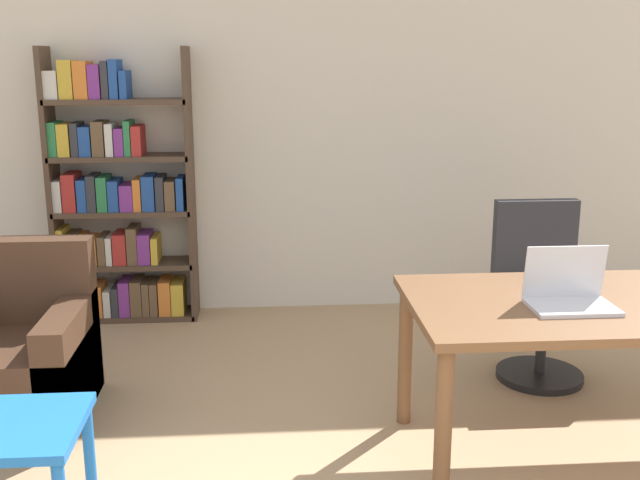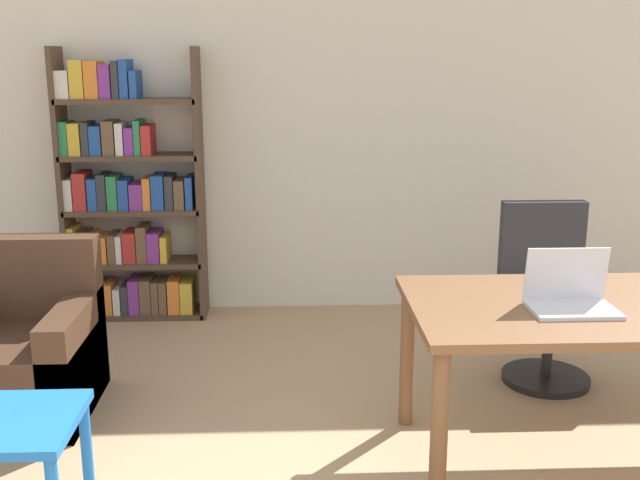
% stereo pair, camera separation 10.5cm
% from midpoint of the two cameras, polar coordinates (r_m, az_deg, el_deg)
% --- Properties ---
extents(wall_back, '(8.00, 0.06, 2.70)m').
position_cam_midpoint_polar(wall_back, '(5.43, 1.87, 8.74)').
color(wall_back, beige).
rests_on(wall_back, ground_plane).
extents(desk, '(1.73, 0.93, 0.77)m').
position_cam_midpoint_polar(desk, '(3.58, 21.62, -5.85)').
color(desk, brown).
rests_on(desk, ground_plane).
extents(laptop, '(0.36, 0.25, 0.26)m').
position_cam_midpoint_polar(laptop, '(3.40, 19.37, -4.07)').
color(laptop, silver).
rests_on(laptop, desk).
extents(office_chair, '(0.51, 0.51, 1.02)m').
position_cam_midpoint_polar(office_chair, '(4.51, 17.49, -4.42)').
color(office_chair, black).
rests_on(office_chair, ground_plane).
extents(armchair, '(0.73, 0.76, 0.88)m').
position_cam_midpoint_polar(armchair, '(4.25, -21.16, -8.32)').
color(armchair, '#472D1E').
rests_on(armchair, ground_plane).
extents(bookshelf, '(0.97, 0.28, 1.90)m').
position_cam_midpoint_polar(bookshelf, '(5.41, -14.05, 2.83)').
color(bookshelf, '#4C3828').
rests_on(bookshelf, ground_plane).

